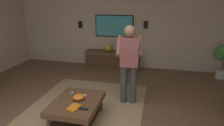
% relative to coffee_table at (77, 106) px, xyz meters
% --- Properties ---
extents(wall_back_tv, '(0.10, 7.03, 2.73)m').
position_rel_coffee_table_xyz_m(wall_back_tv, '(3.31, -0.16, 1.07)').
color(wall_back_tv, '#BCA893').
rests_on(wall_back_tv, ground).
extents(area_rug, '(3.11, 2.27, 0.01)m').
position_rel_coffee_table_xyz_m(area_rug, '(0.20, 0.00, -0.29)').
color(area_rug, '#9E8460').
rests_on(area_rug, ground).
extents(coffee_table, '(1.00, 0.80, 0.40)m').
position_rel_coffee_table_xyz_m(coffee_table, '(0.00, 0.00, 0.00)').
color(coffee_table, '#513823').
rests_on(coffee_table, ground).
extents(media_console, '(0.45, 1.70, 0.55)m').
position_rel_coffee_table_xyz_m(media_console, '(2.98, 0.03, -0.02)').
color(media_console, '#513823').
rests_on(media_console, ground).
extents(tv, '(0.05, 1.21, 0.68)m').
position_rel_coffee_table_xyz_m(tv, '(3.22, 0.03, 1.03)').
color(tv, black).
extents(person_standing, '(0.57, 0.58, 1.64)m').
position_rel_coffee_table_xyz_m(person_standing, '(0.89, -0.79, 0.64)').
color(person_standing, '#3F3F3F').
rests_on(person_standing, ground).
extents(potted_plant_tall, '(0.43, 0.46, 0.94)m').
position_rel_coffee_table_xyz_m(potted_plant_tall, '(2.86, -3.10, 0.33)').
color(potted_plant_tall, '#B7B2A8').
rests_on(potted_plant_tall, ground).
extents(bowl, '(0.21, 0.21, 0.09)m').
position_rel_coffee_table_xyz_m(bowl, '(0.06, -0.02, 0.15)').
color(bowl, orange).
rests_on(bowl, coffee_table).
extents(remote_white, '(0.06, 0.15, 0.02)m').
position_rel_coffee_table_xyz_m(remote_white, '(0.21, -0.04, 0.12)').
color(remote_white, white).
rests_on(remote_white, coffee_table).
extents(remote_black, '(0.05, 0.15, 0.02)m').
position_rel_coffee_table_xyz_m(remote_black, '(-0.24, -0.24, 0.12)').
color(remote_black, black).
rests_on(remote_black, coffee_table).
extents(remote_grey, '(0.16, 0.09, 0.02)m').
position_rel_coffee_table_xyz_m(remote_grey, '(0.23, 0.18, 0.12)').
color(remote_grey, slate).
rests_on(remote_grey, coffee_table).
extents(book, '(0.24, 0.20, 0.04)m').
position_rel_coffee_table_xyz_m(book, '(-0.26, -0.07, 0.12)').
color(book, orange).
rests_on(book, coffee_table).
extents(vase_round, '(0.22, 0.22, 0.22)m').
position_rel_coffee_table_xyz_m(vase_round, '(2.99, 0.17, 0.36)').
color(vase_round, gold).
rests_on(vase_round, media_console).
extents(wall_speaker_left, '(0.06, 0.12, 0.22)m').
position_rel_coffee_table_xyz_m(wall_speaker_left, '(3.23, -0.95, 1.09)').
color(wall_speaker_left, black).
extents(wall_speaker_right, '(0.06, 0.12, 0.22)m').
position_rel_coffee_table_xyz_m(wall_speaker_right, '(3.23, 1.17, 1.04)').
color(wall_speaker_right, black).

